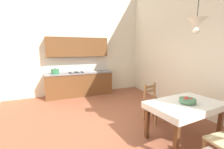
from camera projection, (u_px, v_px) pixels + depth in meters
ground_plane at (104, 132)px, 3.37m from camera, size 5.84×6.85×0.10m
wall_back at (76, 40)px, 5.91m from camera, size 5.84×0.12×4.24m
wall_right at (198, 36)px, 4.02m from camera, size 0.12×6.85×4.24m
kitchen_cabinetry at (79, 73)px, 5.82m from camera, size 2.49×0.63×2.20m
dining_table at (185, 109)px, 2.98m from camera, size 1.52×1.01×0.75m
dining_chair_kitchen_side at (154, 104)px, 3.77m from camera, size 0.50×0.50×0.93m
fruit_bowl at (187, 100)px, 2.90m from camera, size 0.30×0.30×0.12m
pendant_lamp at (197, 23)px, 2.61m from camera, size 0.32×0.32×0.81m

